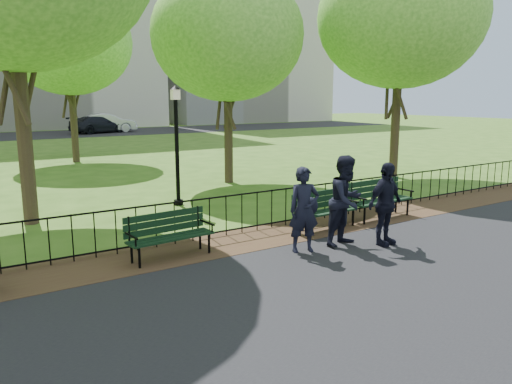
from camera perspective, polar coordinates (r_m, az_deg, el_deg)
ground at (r=10.12m, az=9.28°, el=-6.38°), size 120.00×120.00×0.00m
asphalt_path at (r=8.11m, az=26.03°, el=-11.79°), size 60.00×9.20×0.01m
dirt_strip at (r=11.22m, az=4.10°, el=-4.47°), size 60.00×1.60×0.01m
far_street at (r=42.71m, az=-24.39°, el=5.92°), size 70.00×9.00×0.01m
iron_fence at (r=11.49m, az=2.63°, el=-1.59°), size 24.06×0.06×1.00m
apartment_east at (r=64.64m, az=-2.72°, el=18.89°), size 20.00×15.00×24.00m
park_bench_main at (r=11.20m, az=7.12°, el=-1.60°), size 1.68×0.62×0.94m
park_bench_left_a at (r=9.44m, az=-9.97°, el=-4.30°), size 1.68×0.63×0.93m
park_bench_right_a at (r=12.67m, az=13.79°, el=-0.30°), size 1.85×0.64×1.04m
lamppost at (r=13.83m, az=-9.05°, el=5.77°), size 0.29×0.29×3.27m
tree_near_e at (r=17.46m, az=-3.28°, el=17.40°), size 5.14×5.14×7.16m
tree_mid_e at (r=19.40m, az=16.24°, el=18.67°), size 5.94×5.94×8.28m
tree_far_c at (r=24.42m, az=-20.66°, el=15.81°), size 5.55×5.55×7.73m
person_left at (r=9.61m, az=5.51°, el=-2.03°), size 0.70×0.57×1.66m
person_mid at (r=10.16m, az=10.29°, el=-0.97°), size 0.97×0.65×1.83m
person_right at (r=10.33m, az=14.55°, el=-1.34°), size 1.03×0.52×1.69m
sedan_silver at (r=43.84m, az=-16.73°, el=7.58°), size 4.86×1.82×1.59m
sedan_dark at (r=43.28m, az=-17.60°, el=7.36°), size 5.14×3.28×1.39m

